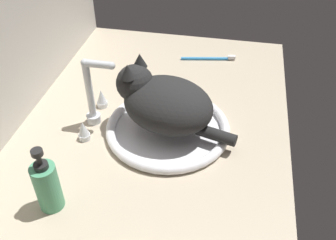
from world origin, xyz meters
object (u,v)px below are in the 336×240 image
(sink_basin, at_px, (168,128))
(soap_pump_bottle, at_px, (47,186))
(faucet, at_px, (93,100))
(toothbrush, at_px, (209,58))
(cat, at_px, (162,101))

(sink_basin, distance_m, soap_pump_bottle, 0.37)
(sink_basin, relative_size, soap_pump_bottle, 2.01)
(faucet, xyz_separation_m, toothbrush, (0.41, -0.28, -0.07))
(sink_basin, relative_size, toothbrush, 1.79)
(toothbrush, bearing_deg, faucet, 145.67)
(sink_basin, relative_size, faucet, 1.67)
(sink_basin, xyz_separation_m, cat, (0.00, 0.02, 0.09))
(toothbrush, bearing_deg, cat, 167.73)
(soap_pump_bottle, relative_size, toothbrush, 0.89)
(sink_basin, height_order, faucet, faucet)
(soap_pump_bottle, bearing_deg, toothbrush, -21.34)
(sink_basin, relative_size, cat, 1.00)
(faucet, height_order, toothbrush, faucet)
(sink_basin, xyz_separation_m, toothbrush, (0.41, -0.07, -0.01))
(soap_pump_bottle, xyz_separation_m, toothbrush, (0.71, -0.28, -0.06))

